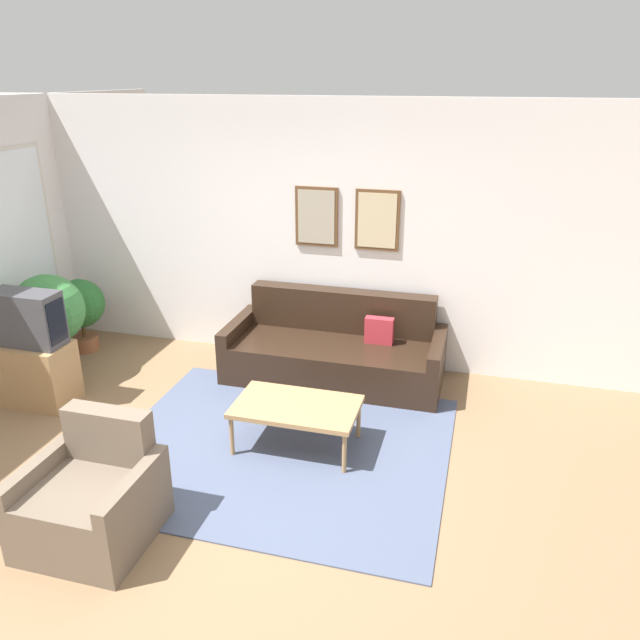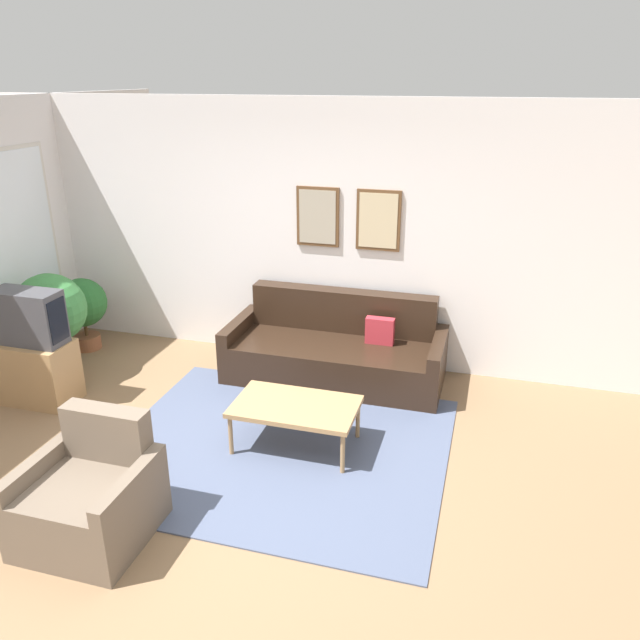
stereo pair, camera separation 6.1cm
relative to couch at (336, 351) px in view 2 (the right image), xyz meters
name	(u,v)px [view 2 (the right image)]	position (x,y,z in m)	size (l,w,h in m)	color
ground_plane	(204,495)	(-0.44, -2.15, -0.28)	(16.00, 16.00, 0.00)	#846647
area_rug	(279,447)	(-0.12, -1.41, -0.28)	(2.73, 2.37, 0.01)	#4C5670
wall_back	(307,234)	(-0.44, 0.46, 1.07)	(8.00, 0.09, 2.70)	silver
couch	(336,351)	(0.00, 0.00, 0.00)	(2.16, 0.90, 0.84)	black
coffee_table	(295,408)	(0.00, -1.34, 0.08)	(1.01, 0.61, 0.39)	#A87F51
tv_stand	(38,372)	(-2.56, -1.25, 0.02)	(0.68, 0.41, 0.60)	#A87F51
tv	(28,317)	(-2.56, -1.25, 0.57)	(0.64, 0.28, 0.50)	#424247
armchair	(90,498)	(-0.98, -2.71, 0.00)	(0.79, 0.76, 0.81)	#6B5B4C
potted_plant_tall	(50,313)	(-2.71, -0.78, 0.42)	(0.70, 0.70, 1.09)	#935638
potted_plant_by_window	(82,306)	(-2.87, -0.09, 0.23)	(0.54, 0.54, 0.82)	#935638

